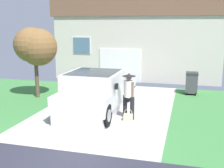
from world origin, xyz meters
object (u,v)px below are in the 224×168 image
at_px(handbag, 128,117).
at_px(front_yard_tree, 35,46).
at_px(person_with_hat, 129,93).
at_px(pickup_truck, 96,93).
at_px(house_with_garage, 141,38).
at_px(wheeled_trash_bin, 192,82).

relative_size(handbag, front_yard_tree, 0.13).
relative_size(person_with_hat, front_yard_tree, 0.52).
distance_m(handbag, front_yard_tree, 6.02).
height_order(pickup_truck, house_with_garage, house_with_garage).
xyz_separation_m(house_with_garage, front_yard_tree, (-3.81, -7.48, -0.15)).
distance_m(pickup_truck, handbag, 1.83).
relative_size(person_with_hat, handbag, 3.87).
bearing_deg(person_with_hat, house_with_garage, -51.13).
relative_size(front_yard_tree, wheeled_trash_bin, 3.00).
relative_size(house_with_garage, front_yard_tree, 3.20).
relative_size(handbag, wheeled_trash_bin, 0.40).
xyz_separation_m(pickup_truck, front_yard_tree, (-3.53, 1.52, 1.71)).
distance_m(pickup_truck, person_with_hat, 1.58).
bearing_deg(house_with_garage, front_yard_tree, -116.99).
height_order(handbag, wheeled_trash_bin, wheeled_trash_bin).
xyz_separation_m(pickup_truck, person_with_hat, (1.46, -0.56, 0.21)).
bearing_deg(pickup_truck, handbag, 151.67).
bearing_deg(pickup_truck, person_with_hat, 159.50).
xyz_separation_m(house_with_garage, wheeled_trash_bin, (3.48, -4.97, -2.01)).
height_order(person_with_hat, wheeled_trash_bin, person_with_hat).
height_order(house_with_garage, front_yard_tree, house_with_garage).
distance_m(pickup_truck, house_with_garage, 9.20).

